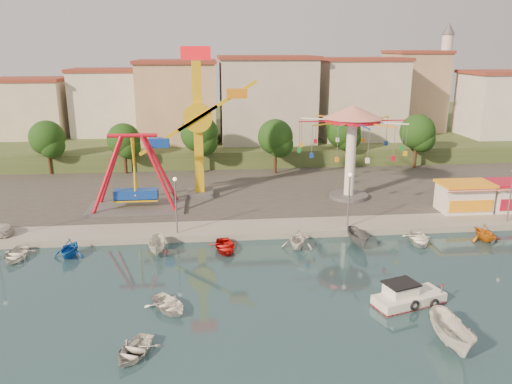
{
  "coord_description": "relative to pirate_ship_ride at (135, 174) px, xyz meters",
  "views": [
    {
      "loc": [
        -5.09,
        -30.42,
        17.02
      ],
      "look_at": [
        -0.62,
        14.0,
        4.0
      ],
      "focal_mm": 35.0,
      "sensor_mm": 36.0,
      "label": 1
    }
  ],
  "objects": [
    {
      "name": "ground",
      "position": [
        12.57,
        -20.59,
        -4.39
      ],
      "size": [
        200.0,
        200.0,
        0.0
      ],
      "primitive_type": "plane",
      "color": "#16363D",
      "rests_on": "ground"
    },
    {
      "name": "quay_deck",
      "position": [
        12.57,
        41.41,
        -4.09
      ],
      "size": [
        200.0,
        100.0,
        0.6
      ],
      "primitive_type": "cube",
      "color": "#9E998E",
      "rests_on": "ground"
    },
    {
      "name": "asphalt_pad",
      "position": [
        12.57,
        9.41,
        -3.79
      ],
      "size": [
        90.0,
        28.0,
        0.01
      ],
      "primitive_type": "cube",
      "color": "#4C4944",
      "rests_on": "quay_deck"
    },
    {
      "name": "hill_terrace",
      "position": [
        12.57,
        46.41,
        -2.89
      ],
      "size": [
        200.0,
        60.0,
        3.0
      ],
      "primitive_type": "cube",
      "color": "#384C26",
      "rests_on": "ground"
    },
    {
      "name": "pirate_ship_ride",
      "position": [
        0.0,
        0.0,
        0.0
      ],
      "size": [
        10.0,
        5.0,
        8.0
      ],
      "color": "#59595E",
      "rests_on": "quay_deck"
    },
    {
      "name": "kamikaze_tower",
      "position": [
        7.04,
        4.11,
        3.96
      ],
      "size": [
        8.73,
        3.1,
        16.5
      ],
      "color": "#59595E",
      "rests_on": "quay_deck"
    },
    {
      "name": "wave_swinger",
      "position": [
        23.31,
        1.72,
        3.8
      ],
      "size": [
        11.6,
        11.6,
        10.4
      ],
      "color": "#59595E",
      "rests_on": "quay_deck"
    },
    {
      "name": "booth_left",
      "position": [
        33.82,
        -4.1,
        -2.23
      ],
      "size": [
        5.4,
        3.78,
        3.08
      ],
      "color": "white",
      "rests_on": "quay_deck"
    },
    {
      "name": "lamp_post_1",
      "position": [
        4.57,
        -7.59,
        -1.29
      ],
      "size": [
        0.14,
        0.14,
        5.0
      ],
      "primitive_type": "cylinder",
      "color": "#59595E",
      "rests_on": "quay_deck"
    },
    {
      "name": "lamp_post_2",
      "position": [
        20.57,
        -7.59,
        -1.29
      ],
      "size": [
        0.14,
        0.14,
        5.0
      ],
      "primitive_type": "cylinder",
      "color": "#59595E",
      "rests_on": "quay_deck"
    },
    {
      "name": "lamp_post_3",
      "position": [
        36.57,
        -7.59,
        -1.29
      ],
      "size": [
        0.14,
        0.14,
        5.0
      ],
      "primitive_type": "cylinder",
      "color": "#59595E",
      "rests_on": "quay_deck"
    },
    {
      "name": "tree_0",
      "position": [
        -13.43,
        16.39,
        1.08
      ],
      "size": [
        4.6,
        4.6,
        7.19
      ],
      "color": "#382314",
      "rests_on": "quay_deck"
    },
    {
      "name": "tree_1",
      "position": [
        -3.43,
        15.65,
        0.81
      ],
      "size": [
        4.35,
        4.35,
        6.8
      ],
      "color": "#382314",
      "rests_on": "quay_deck"
    },
    {
      "name": "tree_2",
      "position": [
        6.57,
        15.22,
        1.52
      ],
      "size": [
        5.02,
        5.02,
        7.85
      ],
      "color": "#382314",
      "rests_on": "quay_deck"
    },
    {
      "name": "tree_3",
      "position": [
        16.57,
        13.78,
        1.16
      ],
      "size": [
        4.68,
        4.68,
        7.32
      ],
      "color": "#382314",
      "rests_on": "quay_deck"
    },
    {
      "name": "tree_4",
      "position": [
        26.57,
        16.77,
        1.35
      ],
      "size": [
        4.86,
        4.86,
        7.6
      ],
      "color": "#382314",
      "rests_on": "quay_deck"
    },
    {
      "name": "tree_5",
      "position": [
        36.57,
        14.95,
        1.31
      ],
      "size": [
        4.83,
        4.83,
        7.54
      ],
      "color": "#382314",
      "rests_on": "quay_deck"
    },
    {
      "name": "building_0",
      "position": [
        -20.8,
        25.48,
        4.54
      ],
      "size": [
        9.26,
        9.53,
        11.87
      ],
      "primitive_type": "cube",
      "color": "beige",
      "rests_on": "hill_terrace"
    },
    {
      "name": "building_1",
      "position": [
        -8.75,
        30.8,
        2.92
      ],
      "size": [
        12.33,
        9.01,
        8.63
      ],
      "primitive_type": "cube",
      "color": "silver",
      "rests_on": "hill_terrace"
    },
    {
      "name": "building_2",
      "position": [
        4.39,
        31.37,
        4.22
      ],
      "size": [
        11.95,
        9.28,
        11.23
      ],
      "primitive_type": "cube",
      "color": "tan",
      "rests_on": "hill_terrace"
    },
    {
      "name": "building_3",
      "position": [
        18.18,
        28.21,
        3.2
      ],
      "size": [
        12.59,
        10.5,
        9.2
      ],
      "primitive_type": "cube",
      "color": "beige",
      "rests_on": "hill_terrace"
    },
    {
      "name": "building_4",
      "position": [
        31.65,
        31.62,
        3.22
      ],
      "size": [
        10.75,
        9.23,
        9.24
      ],
      "primitive_type": "cube",
      "color": "beige",
      "rests_on": "hill_terrace"
    },
    {
      "name": "building_5",
      "position": [
        44.94,
        29.74,
        4.21
      ],
      "size": [
        12.77,
        10.96,
        11.21
      ],
      "primitive_type": "cube",
      "color": "tan",
      "rests_on": "hill_terrace"
    },
    {
      "name": "building_6",
      "position": [
        56.73,
        28.18,
        4.78
      ],
      "size": [
        8.23,
        8.98,
        12.36
      ],
      "primitive_type": "cube",
      "color": "silver",
      "rests_on": "hill_terrace"
    },
    {
      "name": "minaret",
      "position": [
        48.57,
        33.41,
        8.15
      ],
      "size": [
        2.8,
        2.8,
        18.0
      ],
      "color": "silver",
      "rests_on": "hill_terrace"
    },
    {
      "name": "cabin_motorboat",
      "position": [
        20.88,
        -21.44,
        -3.92
      ],
      "size": [
        5.33,
        3.31,
        1.76
      ],
      "rotation": [
        0.0,
        0.0,
        0.3
      ],
      "color": "white",
      "rests_on": "ground"
    },
    {
      "name": "rowboat_a",
      "position": [
        4.64,
        -20.58,
        -4.04
      ],
      "size": [
        3.96,
        4.25,
        0.72
      ],
      "primitive_type": "imported",
      "rotation": [
        0.0,
        0.0,
        0.58
      ],
      "color": "white",
      "rests_on": "ground"
    },
    {
      "name": "rowboat_b",
      "position": [
        3.0,
        -25.6,
        -4.05
      ],
      "size": [
        3.38,
        3.91,
        0.68
      ],
      "primitive_type": "imported",
      "rotation": [
        0.0,
        0.0,
        -0.37
      ],
      "color": "silver",
      "rests_on": "ground"
    },
    {
      "name": "skiff",
      "position": [
        21.5,
        -26.56,
        -3.53
      ],
      "size": [
        1.8,
        4.54,
        1.74
      ],
      "primitive_type": "imported",
      "rotation": [
        0.0,
        0.0,
        -0.02
      ],
      "color": "white",
      "rests_on": "ground"
    },
    {
      "name": "moored_boat_0",
      "position": [
        -8.63,
        -10.79,
        -4.02
      ],
      "size": [
        2.58,
        3.6,
        0.75
      ],
      "primitive_type": "imported",
      "rotation": [
        0.0,
        0.0,
        0.0
      ],
      "color": "white",
      "rests_on": "ground"
    },
    {
      "name": "moored_boat_1",
      "position": [
        -4.26,
        -10.79,
        -3.6
      ],
      "size": [
        3.04,
        3.38,
        1.58
      ],
      "primitive_type": "imported",
      "rotation": [
        0.0,
        0.0,
        -0.16
      ],
      "color": "blue",
      "rests_on": "ground"
    },
    {
      "name": "moored_boat_2",
      "position": [
        3.06,
        -10.79,
        -3.72
      ],
      "size": [
        1.34,
        3.52,
        1.36
      ],
      "primitive_type": "imported",
      "rotation": [
        0.0,
        0.0,
        0.01
      ],
      "color": "silver",
      "rests_on": "ground"
    },
    {
      "name": "moored_boat_3",
      "position": [
        8.8,
        -10.79,
        -4.01
      ],
      "size": [
        2.93,
        3.88,
        0.76
      ],
      "primitive_type": "imported",
      "rotation": [
        0.0,
        0.0,
        0.09
      ],
      "color": "red",
      "rests_on": "ground"
    },
    {
      "name": "moored_boat_4",
      "position": [
        15.22,
        -10.79,
        -3.55
      ],
      "size": [
        3.59,
        3.88,
        1.69
      ],
      "primitive_type": "imported",
      "rotation": [
        0.0,
        0.0,
        -0.3
      ],
      "color": "silver",
      "rests_on": "ground"
    },
    {
      "name": "moored_boat_5",
      "position": [
        20.67,
        -10.79,
        -3.69
      ],
      "size": [
        1.69,
        3.74,
        1.4
      ],
      "primitive_type": "imported",
      "rotation": [
        0.0,
        0.0,
        0.09
      ],
      "color": "#57575C",
      "rests_on": "ground"
    },
    {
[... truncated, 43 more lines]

